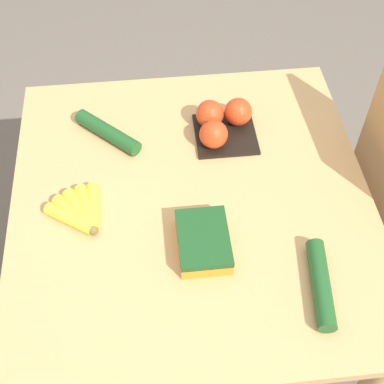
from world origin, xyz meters
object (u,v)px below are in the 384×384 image
(tomato_pack, at_px, (221,122))
(cucumber_far, at_px, (321,284))
(cucumber_near, at_px, (108,132))
(carrot_bag, at_px, (203,241))
(banana_bunch, at_px, (81,212))

(tomato_pack, bearing_deg, cucumber_far, 16.44)
(cucumber_near, xyz_separation_m, cucumber_far, (0.55, 0.49, 0.00))
(cucumber_near, bearing_deg, cucumber_far, 41.51)
(cucumber_far, bearing_deg, carrot_bag, -118.96)
(carrot_bag, bearing_deg, banana_bunch, -113.12)
(tomato_pack, distance_m, cucumber_far, 0.56)
(banana_bunch, height_order, cucumber_near, cucumber_near)
(carrot_bag, height_order, cucumber_far, carrot_bag)
(banana_bunch, relative_size, carrot_bag, 0.91)
(banana_bunch, distance_m, cucumber_far, 0.62)
(banana_bunch, xyz_separation_m, tomato_pack, (-0.26, 0.40, 0.03))
(carrot_bag, bearing_deg, cucumber_near, -150.60)
(cucumber_near, bearing_deg, tomato_pack, 87.18)
(banana_bunch, height_order, tomato_pack, tomato_pack)
(carrot_bag, bearing_deg, tomato_pack, 165.76)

